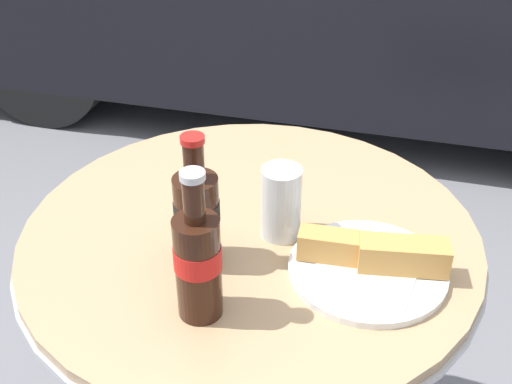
{
  "coord_description": "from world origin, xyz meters",
  "views": [
    {
      "loc": [
        0.24,
        -0.85,
        1.43
      ],
      "look_at": [
        0.0,
        0.04,
        0.83
      ],
      "focal_mm": 45.0,
      "sensor_mm": 36.0,
      "label": 1
    }
  ],
  "objects_px": {
    "drinking_glass": "(282,204)",
    "lunch_plate_near": "(371,262)",
    "cola_bottle_left": "(197,214)",
    "bistro_table": "(250,295)",
    "cola_bottle_right": "(198,261)"
  },
  "relations": [
    {
      "from": "drinking_glass",
      "to": "lunch_plate_near",
      "type": "height_order",
      "value": "drinking_glass"
    },
    {
      "from": "cola_bottle_left",
      "to": "drinking_glass",
      "type": "xyz_separation_m",
      "value": [
        0.11,
        0.1,
        -0.03
      ]
    },
    {
      "from": "bistro_table",
      "to": "cola_bottle_right",
      "type": "xyz_separation_m",
      "value": [
        -0.02,
        -0.21,
        0.25
      ]
    },
    {
      "from": "lunch_plate_near",
      "to": "cola_bottle_left",
      "type": "bearing_deg",
      "value": -171.58
    },
    {
      "from": "bistro_table",
      "to": "lunch_plate_near",
      "type": "xyz_separation_m",
      "value": [
        0.21,
        -0.06,
        0.17
      ]
    },
    {
      "from": "drinking_glass",
      "to": "lunch_plate_near",
      "type": "xyz_separation_m",
      "value": [
        0.16,
        -0.07,
        -0.04
      ]
    },
    {
      "from": "drinking_glass",
      "to": "lunch_plate_near",
      "type": "bearing_deg",
      "value": -22.5
    },
    {
      "from": "cola_bottle_left",
      "to": "drinking_glass",
      "type": "height_order",
      "value": "cola_bottle_left"
    },
    {
      "from": "cola_bottle_right",
      "to": "drinking_glass",
      "type": "distance_m",
      "value": 0.23
    },
    {
      "from": "cola_bottle_right",
      "to": "lunch_plate_near",
      "type": "xyz_separation_m",
      "value": [
        0.23,
        0.15,
        -0.07
      ]
    },
    {
      "from": "cola_bottle_right",
      "to": "lunch_plate_near",
      "type": "relative_size",
      "value": 0.96
    },
    {
      "from": "cola_bottle_left",
      "to": "cola_bottle_right",
      "type": "height_order",
      "value": "cola_bottle_right"
    },
    {
      "from": "bistro_table",
      "to": "cola_bottle_left",
      "type": "bearing_deg",
      "value": -119.29
    },
    {
      "from": "cola_bottle_left",
      "to": "drinking_glass",
      "type": "bearing_deg",
      "value": 43.89
    },
    {
      "from": "bistro_table",
      "to": "drinking_glass",
      "type": "height_order",
      "value": "drinking_glass"
    }
  ]
}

